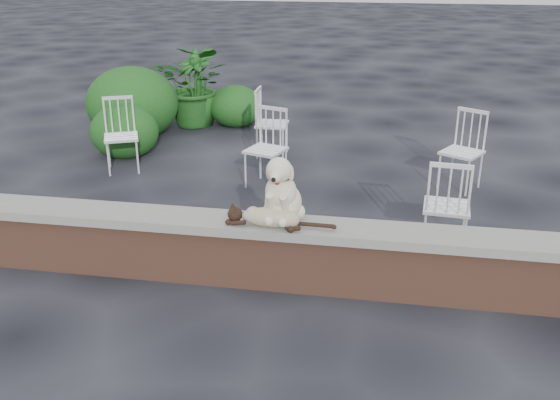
% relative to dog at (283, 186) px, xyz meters
% --- Properties ---
extents(ground, '(60.00, 60.00, 0.00)m').
position_rel_dog_xyz_m(ground, '(0.15, -0.07, -0.88)').
color(ground, black).
rests_on(ground, ground).
extents(brick_wall, '(6.00, 0.30, 0.50)m').
position_rel_dog_xyz_m(brick_wall, '(0.15, -0.07, -0.63)').
color(brick_wall, brown).
rests_on(brick_wall, ground).
extents(capstone, '(6.20, 0.40, 0.08)m').
position_rel_dog_xyz_m(capstone, '(0.15, -0.07, -0.34)').
color(capstone, slate).
rests_on(capstone, brick_wall).
extents(dog, '(0.44, 0.55, 0.60)m').
position_rel_dog_xyz_m(dog, '(0.00, 0.00, 0.00)').
color(dog, beige).
rests_on(dog, capstone).
extents(cat, '(1.09, 0.36, 0.18)m').
position_rel_dog_xyz_m(cat, '(-0.08, -0.15, -0.21)').
color(cat, tan).
rests_on(cat, capstone).
extents(chair_c, '(0.61, 0.61, 0.94)m').
position_rel_dog_xyz_m(chair_c, '(1.41, 0.83, -0.41)').
color(chair_c, white).
rests_on(chair_c, ground).
extents(chair_b, '(0.71, 0.71, 0.94)m').
position_rel_dog_xyz_m(chair_b, '(-0.59, 2.25, -0.41)').
color(chair_b, white).
rests_on(chair_b, ground).
extents(chair_d, '(0.77, 0.77, 0.94)m').
position_rel_dog_xyz_m(chair_d, '(1.72, 2.56, -0.41)').
color(chair_d, white).
rests_on(chair_d, ground).
extents(chair_a, '(0.74, 0.74, 0.94)m').
position_rel_dog_xyz_m(chair_a, '(-2.53, 2.47, -0.41)').
color(chair_a, white).
rests_on(chair_a, ground).
extents(chair_e, '(0.57, 0.57, 0.94)m').
position_rel_dog_xyz_m(chair_e, '(-0.73, 3.41, -0.41)').
color(chair_e, white).
rests_on(chair_e, ground).
extents(potted_plant_a, '(1.18, 1.03, 1.30)m').
position_rel_dog_xyz_m(potted_plant_a, '(-2.24, 4.78, -0.23)').
color(potted_plant_a, '#175018').
rests_on(potted_plant_a, ground).
extents(potted_plant_b, '(0.96, 0.96, 1.24)m').
position_rel_dog_xyz_m(potted_plant_b, '(-2.23, 4.80, -0.26)').
color(potted_plant_b, '#175018').
rests_on(potted_plant_b, ground).
extents(shrubbery, '(2.55, 2.63, 1.11)m').
position_rel_dog_xyz_m(shrubbery, '(-2.75, 3.99, -0.44)').
color(shrubbery, '#175018').
rests_on(shrubbery, ground).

